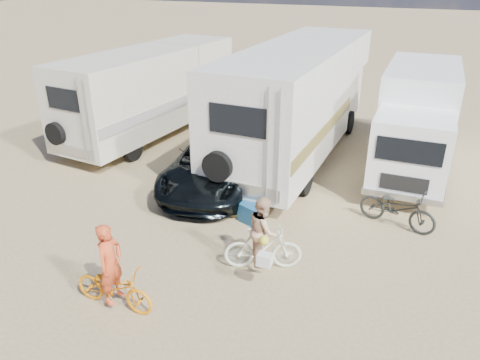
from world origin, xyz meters
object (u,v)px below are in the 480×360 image
at_px(box_truck, 416,122).
at_px(dark_suv, 216,162).
at_px(rv_main, 297,102).
at_px(cooler, 252,213).
at_px(rv_left, 150,94).
at_px(bike_man, 114,287).
at_px(bike_woman, 263,248).
at_px(bike_parked, 397,208).
at_px(rider_man, 111,272).
at_px(crate, 241,208).
at_px(rider_woman, 263,237).

relative_size(box_truck, dark_suv, 1.25).
bearing_deg(rv_main, cooler, -84.59).
xyz_separation_m(rv_left, box_truck, (9.36, 0.26, -0.04)).
height_order(rv_main, bike_man, rv_main).
bearing_deg(bike_woman, box_truck, -42.27).
height_order(bike_woman, bike_parked, bike_parked).
distance_m(box_truck, rider_man, 10.21).
xyz_separation_m(rider_man, crate, (0.88, 4.21, -0.62)).
bearing_deg(crate, rider_woman, -56.51).
bearing_deg(crate, dark_suv, 133.94).
bearing_deg(bike_parked, crate, 119.14).
distance_m(rv_left, rider_woman, 9.47).
relative_size(box_truck, bike_woman, 3.85).
height_order(dark_suv, crate, dark_suv).
height_order(rv_left, rider_woman, rv_left).
bearing_deg(cooler, rv_main, 115.98).
height_order(dark_suv, bike_parked, dark_suv).
bearing_deg(box_truck, bike_woman, -110.42).
xyz_separation_m(box_truck, rider_woman, (-2.54, -6.78, -0.80)).
relative_size(dark_suv, bike_man, 3.07).
relative_size(rider_woman, crate, 3.30).
height_order(dark_suv, rider_man, rider_man).
bearing_deg(dark_suv, rider_woman, -61.22).
relative_size(bike_woman, crate, 3.61).
bearing_deg(dark_suv, rider_man, -94.48).
bearing_deg(crate, rv_left, 140.46).
relative_size(dark_suv, crate, 11.11).
height_order(box_truck, bike_parked, box_truck).
distance_m(rv_main, bike_parked, 5.42).
bearing_deg(rider_man, cooler, -17.64).
bearing_deg(rider_man, box_truck, -27.61).
distance_m(box_truck, rider_woman, 7.29).
bearing_deg(rv_left, cooler, -32.83).
height_order(bike_parked, crate, bike_parked).
height_order(bike_woman, cooler, bike_woman).
height_order(rv_main, rider_woman, rv_main).
bearing_deg(dark_suv, bike_parked, -14.82).
bearing_deg(cooler, crate, 173.20).
height_order(bike_man, rider_man, rider_man).
bearing_deg(rv_left, bike_man, -56.00).
bearing_deg(bike_man, dark_suv, 5.03).
bearing_deg(bike_woman, bike_man, 113.92).
relative_size(rv_main, bike_woman, 5.69).
xyz_separation_m(rv_left, dark_suv, (4.14, -3.13, -0.88)).
height_order(bike_woman, crate, bike_woman).
bearing_deg(rider_woman, rider_man, 113.92).
bearing_deg(box_truck, bike_man, -117.54).
bearing_deg(rv_left, bike_woman, -37.62).
distance_m(bike_woman, rider_man, 3.14).
relative_size(bike_woman, cooler, 2.71).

